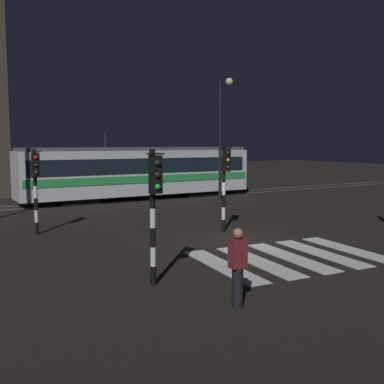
% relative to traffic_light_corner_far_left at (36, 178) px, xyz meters
% --- Properties ---
extents(ground_plane, '(120.00, 120.00, 0.00)m').
position_rel_traffic_light_corner_far_left_xyz_m(ground_plane, '(5.87, -4.64, -2.15)').
color(ground_plane, black).
extents(rail_near, '(80.00, 0.12, 0.03)m').
position_rel_traffic_light_corner_far_left_xyz_m(rail_near, '(5.87, 7.53, -2.14)').
color(rail_near, '#59595E').
rests_on(rail_near, ground).
extents(rail_far, '(80.00, 0.12, 0.03)m').
position_rel_traffic_light_corner_far_left_xyz_m(rail_far, '(5.87, 8.96, -2.14)').
color(rail_far, '#59595E').
rests_on(rail_far, ground).
extents(crosswalk_zebra, '(5.76, 4.33, 0.02)m').
position_rel_traffic_light_corner_far_left_xyz_m(crosswalk_zebra, '(5.87, -7.51, -2.14)').
color(crosswalk_zebra, silver).
rests_on(crosswalk_zebra, ground).
extents(traffic_light_corner_far_left, '(0.36, 0.42, 3.26)m').
position_rel_traffic_light_corner_far_left_xyz_m(traffic_light_corner_far_left, '(0.00, 0.00, 0.00)').
color(traffic_light_corner_far_left, black).
rests_on(traffic_light_corner_far_left, ground).
extents(traffic_light_corner_near_left, '(0.36, 0.42, 3.32)m').
position_rel_traffic_light_corner_far_left_xyz_m(traffic_light_corner_near_left, '(1.10, -7.89, 0.04)').
color(traffic_light_corner_near_left, black).
rests_on(traffic_light_corner_near_left, ground).
extents(traffic_light_median_centre, '(0.36, 0.42, 3.43)m').
position_rel_traffic_light_corner_far_left_xyz_m(traffic_light_median_centre, '(6.39, -3.28, 0.11)').
color(traffic_light_median_centre, black).
rests_on(traffic_light_median_centre, ground).
extents(street_lamp_trackside_right, '(0.44, 1.21, 7.33)m').
position_rel_traffic_light_corner_far_left_xyz_m(street_lamp_trackside_right, '(12.14, 5.19, 2.48)').
color(street_lamp_trackside_right, black).
rests_on(street_lamp_trackside_right, ground).
extents(tram, '(15.00, 2.58, 4.15)m').
position_rel_traffic_light_corner_far_left_xyz_m(tram, '(8.01, 8.24, -0.41)').
color(tram, silver).
rests_on(tram, ground).
extents(pedestrian_waiting_at_kerb, '(0.36, 0.24, 1.71)m').
position_rel_traffic_light_corner_far_left_xyz_m(pedestrian_waiting_at_kerb, '(1.92, -10.12, -1.28)').
color(pedestrian_waiting_at_kerb, black).
rests_on(pedestrian_waiting_at_kerb, ground).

